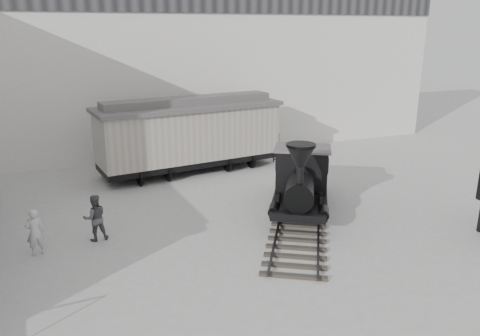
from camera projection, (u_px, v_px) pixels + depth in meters
name	position (u px, v px, depth m)	size (l,w,h in m)	color
ground	(295.00, 260.00, 15.08)	(90.00, 90.00, 0.00)	#9E9E9B
north_wall	(175.00, 58.00, 26.84)	(34.00, 2.51, 11.00)	silver
locomotive	(301.00, 184.00, 18.59)	(6.61, 9.15, 3.33)	#292420
boxcar	(190.00, 133.00, 23.96)	(9.80, 4.16, 3.89)	black
visitor_a	(35.00, 232.00, 15.27)	(0.58, 0.38, 1.59)	silver
visitor_b	(95.00, 218.00, 16.31)	(0.82, 0.64, 1.68)	#47464B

